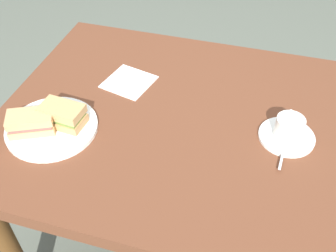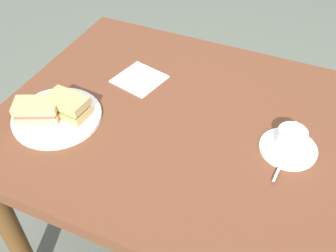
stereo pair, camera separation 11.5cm
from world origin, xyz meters
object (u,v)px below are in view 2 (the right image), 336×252
(spoon, at_px, (281,164))
(sandwich_front, at_px, (68,106))
(coffee_saucer, at_px, (288,148))
(dining_table, at_px, (178,142))
(coffee_cup, at_px, (291,138))
(napkin, at_px, (140,79))
(sandwich_plate, at_px, (57,117))
(sandwich_back, at_px, (37,110))

(spoon, bearing_deg, sandwich_front, 5.47)
(sandwich_front, bearing_deg, coffee_saucer, -168.04)
(dining_table, xyz_separation_m, coffee_cup, (-0.34, -0.00, 0.16))
(coffee_cup, bearing_deg, dining_table, 0.53)
(coffee_cup, height_order, napkin, coffee_cup)
(coffee_cup, xyz_separation_m, spoon, (0.01, 0.08, -0.03))
(coffee_saucer, bearing_deg, sandwich_front, 11.96)
(sandwich_plate, relative_size, spoon, 2.77)
(sandwich_plate, distance_m, coffee_cup, 0.70)
(spoon, bearing_deg, napkin, -20.43)
(coffee_saucer, distance_m, coffee_cup, 0.04)
(sandwich_plate, xyz_separation_m, coffee_saucer, (-0.68, -0.16, -0.00))
(sandwich_front, bearing_deg, sandwich_back, 35.79)
(dining_table, height_order, coffee_cup, coffee_cup)
(coffee_cup, relative_size, napkin, 0.74)
(sandwich_front, distance_m, coffee_saucer, 0.66)
(sandwich_back, xyz_separation_m, coffee_cup, (-0.72, -0.19, -0.00))
(sandwich_front, distance_m, sandwich_back, 0.09)
(coffee_cup, bearing_deg, napkin, -12.65)
(sandwich_plate, bearing_deg, sandwich_back, 36.05)
(sandwich_front, relative_size, coffee_saucer, 0.82)
(sandwich_back, xyz_separation_m, coffee_saucer, (-0.72, -0.19, -0.04))
(spoon, bearing_deg, dining_table, -12.65)
(coffee_cup, bearing_deg, sandwich_front, 12.11)
(dining_table, bearing_deg, coffee_cup, -179.47)
(coffee_cup, bearing_deg, spoon, 85.68)
(coffee_saucer, distance_m, napkin, 0.55)
(sandwich_back, relative_size, coffee_cup, 1.35)
(coffee_saucer, bearing_deg, sandwich_back, 14.79)
(dining_table, height_order, sandwich_plate, sandwich_plate)
(sandwich_plate, bearing_deg, sandwich_front, -144.56)
(sandwich_back, xyz_separation_m, napkin, (-0.18, -0.31, -0.04))
(sandwich_front, relative_size, coffee_cup, 1.21)
(dining_table, xyz_separation_m, sandwich_front, (0.31, 0.14, 0.16))
(sandwich_plate, xyz_separation_m, napkin, (-0.14, -0.28, -0.01))
(coffee_cup, distance_m, napkin, 0.55)
(napkin, bearing_deg, dining_table, 148.37)
(coffee_saucer, distance_m, spoon, 0.08)
(dining_table, relative_size, sandwich_front, 8.25)
(sandwich_plate, relative_size, sandwich_back, 1.84)
(sandwich_front, xyz_separation_m, napkin, (-0.11, -0.26, -0.04))
(sandwich_back, bearing_deg, spoon, -170.89)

